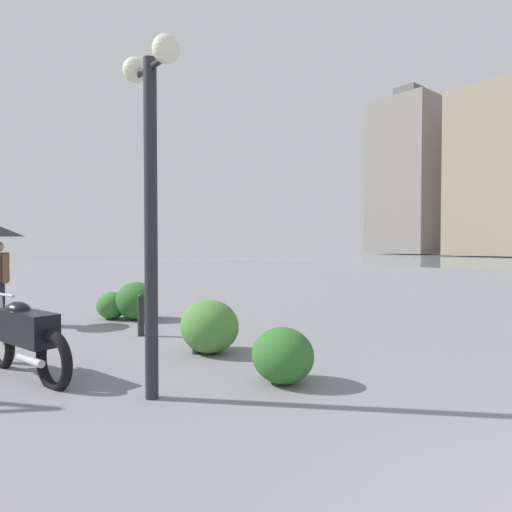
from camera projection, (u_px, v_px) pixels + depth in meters
building_highrise at (408, 177)px, 76.71m from camera, size 10.83×10.51×28.44m
lamppost at (151, 163)px, 4.69m from camera, size 0.98×0.28×3.73m
motorcycle at (25, 336)px, 5.55m from camera, size 2.15×0.55×1.06m
bollard_near at (196, 328)px, 6.68m from camera, size 0.13×0.13×0.74m
bollard_mid at (141, 314)px, 7.97m from camera, size 0.13×0.13×0.77m
shrub_low at (283, 355)px, 5.27m from camera, size 0.78×0.70×0.66m
shrub_round at (136, 301)px, 9.68m from camera, size 0.97×0.87×0.82m
shrub_wide at (209, 326)px, 6.73m from camera, size 0.95×0.85×0.81m
shrub_tall at (111, 305)px, 9.78m from camera, size 0.70×0.63×0.60m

